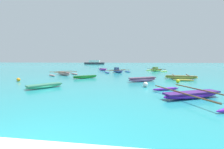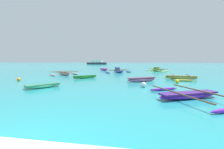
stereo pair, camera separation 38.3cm
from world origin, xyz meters
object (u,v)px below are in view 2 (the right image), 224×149
moored_boat_5 (158,70)px  moored_boat_8 (118,71)px  moored_boat_2 (43,85)px  distant_ferry (97,63)px  moored_boat_4 (85,77)px  mooring_buoy_2 (144,85)px  moored_boat_0 (64,73)px  moored_boat_3 (142,79)px  mooring_buoy_0 (19,79)px  moored_boat_1 (189,95)px  moored_boat_6 (181,77)px  mooring_buoy_1 (177,81)px  moored_boat_7 (104,69)px

moored_boat_5 → moored_boat_8: 7.81m
moored_boat_2 → distant_ferry: bearing=48.4°
moored_boat_4 → moored_boat_5: (9.48, 12.06, 0.09)m
moored_boat_8 → mooring_buoy_2: (3.38, -12.65, -0.09)m
moored_boat_0 → moored_boat_2: 9.33m
moored_boat_5 → moored_boat_8: size_ratio=0.92×
moored_boat_4 → moored_boat_8: size_ratio=0.59×
moored_boat_3 → mooring_buoy_2: size_ratio=7.32×
moored_boat_0 → moored_boat_3: size_ratio=1.35×
moored_boat_4 → distant_ferry: distant_ferry is taller
moored_boat_0 → mooring_buoy_0: size_ratio=11.27×
moored_boat_1 → moored_boat_2: size_ratio=1.99×
moored_boat_4 → moored_boat_6: (10.30, 0.67, 0.03)m
moored_boat_1 → mooring_buoy_1: moored_boat_1 is taller
distant_ferry → moored_boat_8: bearing=-71.1°
moored_boat_4 → moored_boat_1: bearing=-80.3°
moored_boat_4 → moored_boat_5: 15.34m
moored_boat_0 → moored_boat_8: bearing=76.3°
mooring_buoy_0 → distant_ferry: size_ratio=0.04×
moored_boat_2 → moored_boat_4: size_ratio=0.98×
moored_boat_4 → moored_boat_6: moored_boat_6 is taller
moored_boat_2 → moored_boat_6: size_ratio=0.68×
moored_boat_5 → mooring_buoy_2: 17.02m
mooring_buoy_1 → distant_ferry: bearing=111.5°
moored_boat_1 → mooring_buoy_2: bearing=100.3°
moored_boat_6 → mooring_buoy_1: (-1.11, -2.88, -0.04)m
moored_boat_1 → moored_boat_4: 11.35m
moored_boat_1 → moored_boat_0: bearing=114.3°
moored_boat_5 → distant_ferry: distant_ferry is taller
moored_boat_4 → moored_boat_6: size_ratio=0.69×
moored_boat_0 → moored_boat_1: moored_boat_0 is taller
moored_boat_6 → moored_boat_4: bearing=-167.0°
moored_boat_3 → moored_boat_7: moored_boat_7 is taller
moored_boat_2 → moored_boat_3: (7.20, 4.19, 0.07)m
mooring_buoy_2 → moored_boat_5: bearing=78.9°
moored_boat_3 → distant_ferry: size_ratio=0.30×
mooring_buoy_0 → mooring_buoy_2: (11.70, -1.43, 0.02)m
moored_boat_1 → moored_boat_3: 6.24m
moored_boat_3 → moored_boat_6: size_ratio=0.77×
moored_boat_6 → distant_ferry: distant_ferry is taller
moored_boat_6 → moored_boat_7: 16.26m
moored_boat_0 → moored_boat_5: (13.38, 9.22, 0.03)m
moored_boat_1 → moored_boat_7: size_ratio=2.27×
mooring_buoy_2 → mooring_buoy_0: bearing=173.0°
moored_boat_0 → moored_boat_3: (10.04, -4.70, -0.00)m
moored_boat_2 → mooring_buoy_0: 5.28m
moored_boat_2 → moored_boat_8: bearing=21.8°
moored_boat_8 → mooring_buoy_1: 12.05m
moored_boat_4 → moored_boat_7: moored_boat_7 is taller
moored_boat_2 → moored_boat_6: moored_boat_6 is taller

